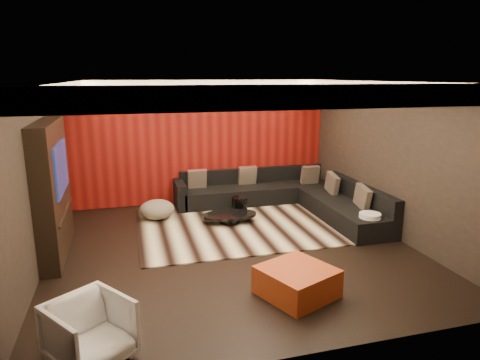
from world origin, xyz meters
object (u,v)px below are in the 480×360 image
object	(u,v)px
armchair	(90,332)
drum_stool	(239,206)
white_side_table	(369,226)
orange_ottoman	(297,282)
coffee_table	(230,218)
sectional_sofa	(287,197)

from	to	relation	value
armchair	drum_stool	bearing A→B (deg)	21.30
white_side_table	orange_ottoman	distance (m)	2.59
coffee_table	orange_ottoman	xyz separation A→B (m)	(0.17, -3.04, 0.08)
white_side_table	armchair	bearing A→B (deg)	-153.93
coffee_table	drum_stool	xyz separation A→B (m)	(0.32, 0.42, 0.10)
coffee_table	white_side_table	size ratio (longest dim) A/B	2.26
coffee_table	sectional_sofa	bearing A→B (deg)	22.37
white_side_table	drum_stool	bearing A→B (deg)	135.15
orange_ottoman	sectional_sofa	bearing A→B (deg)	70.36
drum_stool	sectional_sofa	size ratio (longest dim) A/B	0.11
white_side_table	armchair	xyz separation A→B (m)	(-4.65, -2.28, 0.10)
coffee_table	drum_stool	bearing A→B (deg)	52.42
armchair	coffee_table	bearing A→B (deg)	21.81
orange_ottoman	armchair	distance (m)	2.69
coffee_table	armchair	world-z (taller)	armchair
coffee_table	sectional_sofa	distance (m)	1.59
sectional_sofa	drum_stool	bearing A→B (deg)	-170.74
armchair	sectional_sofa	bearing A→B (deg)	12.88
drum_stool	orange_ottoman	size ratio (longest dim) A/B	0.44
white_side_table	orange_ottoman	size ratio (longest dim) A/B	0.55
drum_stool	sectional_sofa	distance (m)	1.16
drum_stool	armchair	distance (m)	5.00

